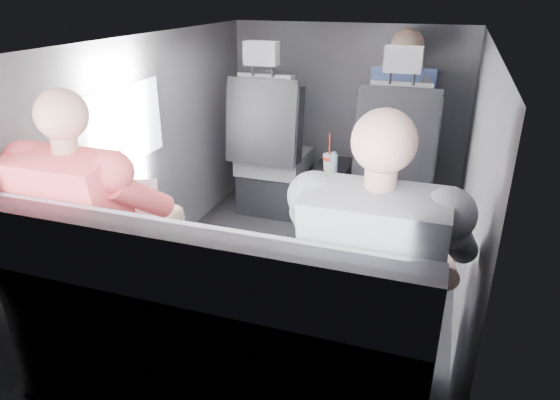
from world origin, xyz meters
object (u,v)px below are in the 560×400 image
(soda_cup, at_px, (329,162))
(front_seat_right, at_px, (395,175))
(front_seat_left, at_px, (272,161))
(center_console, at_px, (331,191))
(laptop_white, at_px, (133,217))
(passenger_rear_right, at_px, (376,284))
(water_bottle, at_px, (334,164))
(rear_bench, at_px, (214,344))
(passenger_front_right, at_px, (401,114))
(laptop_black, at_px, (374,258))
(passenger_rear_left, at_px, (101,236))

(soda_cup, bearing_deg, front_seat_right, 10.06)
(front_seat_left, xyz_separation_m, center_console, (0.45, 0.04, -0.20))
(laptop_white, xyz_separation_m, passenger_rear_right, (1.12, -0.21, 0.01))
(laptop_white, bearing_deg, passenger_rear_right, -10.79)
(front_seat_left, distance_m, water_bottle, 0.51)
(passenger_rear_right, bearing_deg, rear_bench, -170.83)
(front_seat_left, xyz_separation_m, passenger_front_right, (0.87, 0.26, 0.36))
(soda_cup, relative_size, laptop_white, 0.61)
(center_console, bearing_deg, front_seat_left, -174.93)
(front_seat_right, xyz_separation_m, passenger_front_right, (-0.03, 0.26, 0.36))
(laptop_black, distance_m, passenger_front_right, 1.88)
(laptop_black, relative_size, passenger_rear_left, 0.32)
(laptop_black, bearing_deg, passenger_rear_right, -79.27)
(rear_bench, xyz_separation_m, laptop_white, (-0.53, 0.31, 0.33))
(front_seat_right, distance_m, laptop_black, 1.63)
(center_console, bearing_deg, water_bottle, -74.56)
(front_seat_right, height_order, soda_cup, front_seat_right)
(laptop_black, bearing_deg, passenger_rear_left, -169.88)
(rear_bench, bearing_deg, passenger_rear_left, 170.05)
(passenger_front_right, bearing_deg, laptop_white, -117.35)
(laptop_black, xyz_separation_m, passenger_rear_right, (0.04, -0.19, 0.01))
(passenger_front_right, bearing_deg, laptop_black, -86.24)
(center_console, relative_size, passenger_rear_right, 0.38)
(passenger_rear_right, bearing_deg, soda_cup, 108.67)
(water_bottle, height_order, passenger_rear_right, passenger_rear_right)
(front_seat_left, bearing_deg, water_bottle, -13.32)
(water_bottle, distance_m, laptop_white, 1.59)
(center_console, height_order, passenger_rear_right, passenger_rear_right)
(center_console, relative_size, water_bottle, 3.09)
(water_bottle, distance_m, passenger_rear_right, 1.78)
(water_bottle, bearing_deg, front_seat_right, 16.03)
(front_seat_right, relative_size, laptop_black, 3.15)
(passenger_rear_right, bearing_deg, center_console, 107.56)
(center_console, distance_m, passenger_rear_left, 1.97)
(water_bottle, height_order, laptop_white, laptop_white)
(laptop_white, bearing_deg, passenger_front_right, 62.65)
(front_seat_left, bearing_deg, laptop_black, -58.26)
(water_bottle, xyz_separation_m, passenger_rear_right, (0.54, -1.69, 0.18))
(rear_bench, bearing_deg, water_bottle, 88.61)
(center_console, relative_size, laptop_black, 1.20)
(center_console, relative_size, passenger_rear_left, 0.38)
(soda_cup, height_order, laptop_white, laptop_white)
(front_seat_left, bearing_deg, passenger_rear_left, -92.82)
(passenger_rear_left, bearing_deg, front_seat_left, 87.18)
(passenger_rear_left, relative_size, passenger_rear_right, 0.99)
(soda_cup, distance_m, passenger_rear_right, 1.83)
(front_seat_left, xyz_separation_m, laptop_white, (-0.08, -1.59, 0.24))
(rear_bench, xyz_separation_m, passenger_rear_left, (-0.54, 0.09, 0.34))
(center_console, distance_m, soda_cup, 0.29)
(rear_bench, relative_size, water_bottle, 10.30)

